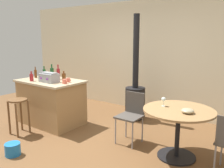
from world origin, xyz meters
The scene contains 20 objects.
ground_plane centered at (0.00, 0.00, 0.00)m, with size 8.80×8.80×0.00m, color brown.
back_wall centered at (0.00, 2.39, 1.35)m, with size 8.00×0.10×2.70m, color beige.
kitchen_island centered at (-1.15, 0.34, 0.47)m, with size 1.35×0.88×0.94m.
wooden_stool centered at (-1.19, -0.41, 0.50)m, with size 0.34×0.34×0.68m.
dining_table centered at (1.57, 0.51, 0.59)m, with size 1.06×1.06×0.77m.
folding_chair_near centered at (0.71, 0.56, 0.52)m, with size 0.41×0.41×0.88m.
wood_stove centered at (0.14, 1.64, 0.56)m, with size 0.44×0.45×2.31m.
toolbox centered at (-1.01, 0.20, 1.03)m, with size 0.38×0.25×0.20m.
bottle_0 centered at (-1.39, 0.05, 1.02)m, with size 0.08×0.08×0.20m.
bottle_1 centered at (-1.66, 0.35, 1.03)m, with size 0.06×0.06×0.24m.
bottle_2 centered at (-1.08, 0.50, 1.06)m, with size 0.07×0.07×0.32m.
bottle_3 centered at (-1.30, 0.52, 1.06)m, with size 0.08×0.08×0.31m.
bottle_4 centered at (-1.58, 0.52, 1.03)m, with size 0.07×0.07×0.25m.
bottle_5 centered at (-0.96, 0.55, 1.01)m, with size 0.08×0.08×0.19m.
cup_0 centered at (-0.69, 0.42, 0.98)m, with size 0.11×0.07×0.08m.
cup_1 centered at (-1.51, 0.42, 0.99)m, with size 0.12×0.08×0.10m.
cup_2 centered at (-0.63, 0.27, 0.98)m, with size 0.13×0.09×0.09m.
wine_glass centered at (1.32, 0.52, 0.88)m, with size 0.07×0.07×0.14m.
serving_bowl centered at (1.74, 0.40, 0.80)m, with size 0.18×0.18×0.07m, color tan.
plastic_bucket centered at (-0.52, -0.97, 0.10)m, with size 0.24×0.24×0.20m, color blue.
Camera 1 is at (2.79, -2.83, 1.83)m, focal length 38.18 mm.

